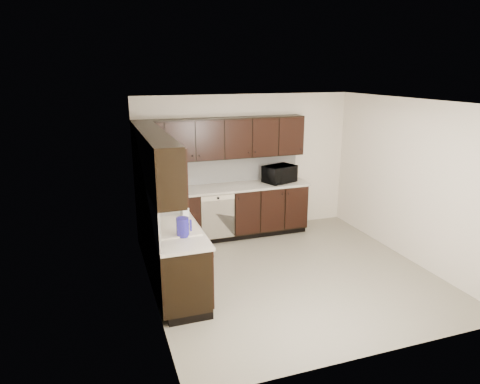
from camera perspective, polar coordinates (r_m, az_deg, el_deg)
name	(u,v)px	position (r m, az deg, el deg)	size (l,w,h in m)	color
floor	(290,273)	(6.49, 6.72, -10.73)	(4.00, 4.00, 0.00)	gray
ceiling	(296,102)	(5.82, 7.53, 11.86)	(4.00, 4.00, 0.00)	white
wall_back	(245,164)	(7.82, 0.72, 3.76)	(4.00, 0.02, 2.50)	silver
wall_left	(149,207)	(5.49, -12.06, -1.92)	(0.02, 4.00, 2.50)	silver
wall_right	(410,181)	(7.12, 21.75, 1.38)	(0.02, 4.00, 2.50)	silver
wall_front	(383,246)	(4.43, 18.49, -6.82)	(4.00, 0.02, 2.50)	silver
lower_cabinets	(205,230)	(6.96, -4.68, -5.04)	(3.00, 2.80, 0.90)	black
countertop	(204,200)	(6.80, -4.79, -1.06)	(3.03, 2.83, 0.04)	beige
backsplash	(188,182)	(6.88, -6.96, 1.34)	(3.00, 2.80, 0.48)	white
upper_cabinets	(196,146)	(6.67, -5.95, 6.10)	(3.00, 2.80, 0.70)	black
dishwasher	(218,214)	(7.26, -2.95, -2.99)	(0.58, 0.04, 0.78)	beige
sink	(175,231)	(5.64, -8.60, -5.23)	(0.54, 0.82, 0.42)	beige
microwave	(280,174)	(7.76, 5.30, 2.41)	(0.56, 0.38, 0.31)	black
soap_bottle_a	(184,209)	(5.96, -7.42, -2.31)	(0.10, 0.10, 0.22)	gray
soap_bottle_b	(152,202)	(6.30, -11.60, -1.36)	(0.09, 0.09, 0.24)	gray
toaster_oven	(151,185)	(7.25, -11.78, 0.87)	(0.37, 0.28, 0.23)	silver
storage_bin	(164,198)	(6.62, -10.04, -0.74)	(0.45, 0.34, 0.18)	silver
blue_pitcher	(183,227)	(5.27, -7.64, -4.66)	(0.16, 0.16, 0.24)	#171097
teal_tumbler	(179,202)	(6.35, -8.17, -1.34)	(0.08, 0.08, 0.19)	#0C7C84
paper_towel_roll	(166,191)	(6.73, -9.81, 0.07)	(0.13, 0.13, 0.30)	white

